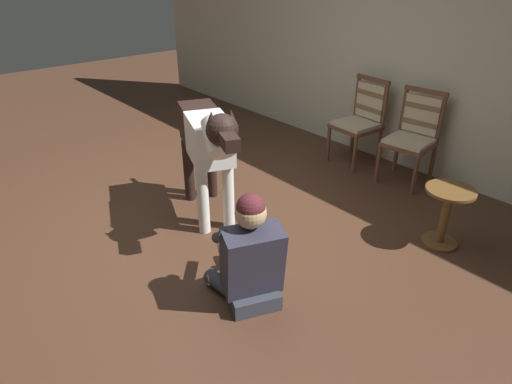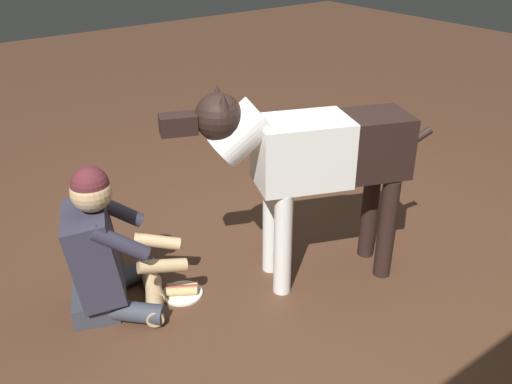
# 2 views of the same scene
# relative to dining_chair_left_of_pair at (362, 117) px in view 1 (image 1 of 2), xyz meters

# --- Properties ---
(ground_plane) EXTENTS (15.17, 15.17, 0.00)m
(ground_plane) POSITION_rel_dining_chair_left_of_pair_xyz_m (-0.07, -2.27, -0.54)
(ground_plane) COLOR #4E3121
(back_wall) EXTENTS (8.76, 0.10, 2.60)m
(back_wall) POSITION_rel_dining_chair_left_of_pair_xyz_m (-0.07, 0.33, 0.76)
(back_wall) COLOR beige
(back_wall) RESTS_ON ground
(dining_chair_left_of_pair) EXTENTS (0.50, 0.50, 0.98)m
(dining_chair_left_of_pair) POSITION_rel_dining_chair_left_of_pair_xyz_m (0.00, 0.00, 0.00)
(dining_chair_left_of_pair) COLOR brown
(dining_chair_left_of_pair) RESTS_ON ground
(dining_chair_right_of_pair) EXTENTS (0.51, 0.51, 0.98)m
(dining_chair_right_of_pair) POSITION_rel_dining_chair_left_of_pair_xyz_m (0.67, -0.00, 0.00)
(dining_chair_right_of_pair) COLOR brown
(dining_chair_right_of_pair) RESTS_ON ground
(person_sitting_on_floor) EXTENTS (0.70, 0.61, 0.85)m
(person_sitting_on_floor) POSITION_rel_dining_chair_left_of_pair_xyz_m (1.01, -2.55, -0.19)
(person_sitting_on_floor) COLOR #393D48
(person_sitting_on_floor) RESTS_ON ground
(large_dog) EXTENTS (1.45, 0.70, 1.20)m
(large_dog) POSITION_rel_dining_chair_left_of_pair_xyz_m (-0.05, -2.11, 0.23)
(large_dog) COLOR white
(large_dog) RESTS_ON ground
(hot_dog_on_plate) EXTENTS (0.23, 0.23, 0.06)m
(hot_dog_on_plate) POSITION_rel_dining_chair_left_of_pair_xyz_m (0.65, -2.40, -0.52)
(hot_dog_on_plate) COLOR white
(hot_dog_on_plate) RESTS_ON ground
(round_side_table) EXTENTS (0.40, 0.40, 0.52)m
(round_side_table) POSITION_rel_dining_chair_left_of_pair_xyz_m (1.55, -0.88, -0.23)
(round_side_table) COLOR brown
(round_side_table) RESTS_ON ground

